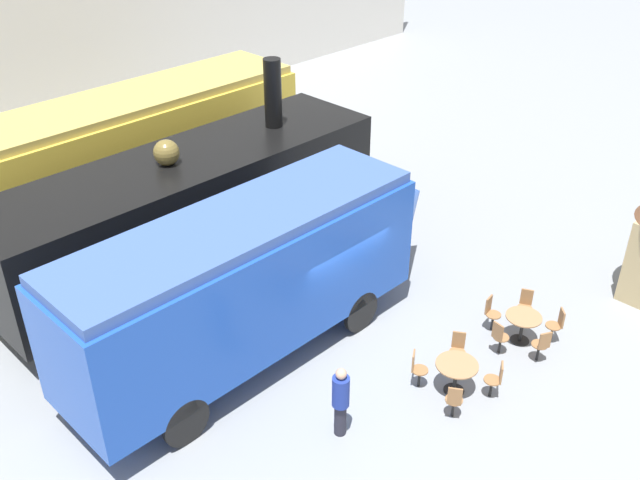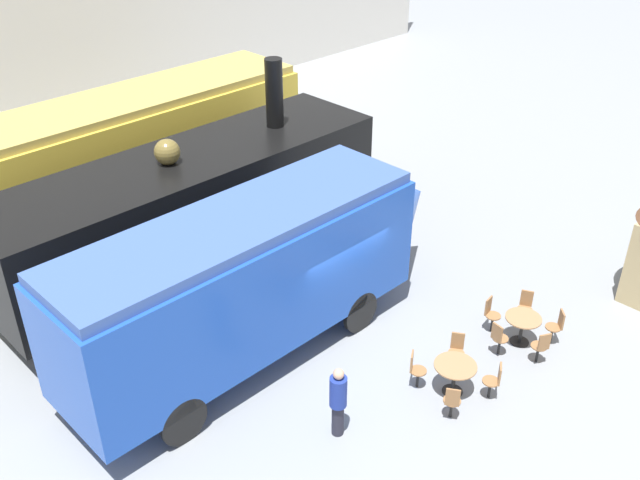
{
  "view_description": "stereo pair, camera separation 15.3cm",
  "coord_description": "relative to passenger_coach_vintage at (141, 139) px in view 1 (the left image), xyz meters",
  "views": [
    {
      "loc": [
        -9.7,
        -9.5,
        10.5
      ],
      "look_at": [
        0.82,
        1.0,
        1.6
      ],
      "focal_mm": 40.0,
      "sensor_mm": 36.0,
      "label": 1
    },
    {
      "loc": [
        -9.6,
        -9.61,
        10.5
      ],
      "look_at": [
        0.82,
        1.0,
        1.6
      ],
      "focal_mm": 40.0,
      "sensor_mm": 36.0,
      "label": 2
    }
  ],
  "objects": [
    {
      "name": "ground_plane",
      "position": [
        -0.71,
        -8.57,
        -2.03
      ],
      "size": [
        80.0,
        80.0,
        0.0
      ],
      "primitive_type": "plane",
      "color": "gray"
    },
    {
      "name": "passenger_coach_vintage",
      "position": [
        0.0,
        0.0,
        0.0
      ],
      "size": [
        10.35,
        2.75,
        3.46
      ],
      "color": "gold",
      "rests_on": "ground_plane"
    },
    {
      "name": "steam_locomotive",
      "position": [
        -1.23,
        -4.19,
        -0.14
      ],
      "size": [
        10.75,
        2.86,
        5.02
      ],
      "color": "black",
      "rests_on": "ground_plane"
    },
    {
      "name": "streamlined_locomotive",
      "position": [
        -1.99,
        -8.12,
        0.05
      ],
      "size": [
        10.18,
        2.43,
        3.57
      ],
      "color": "blue",
      "rests_on": "ground_plane"
    },
    {
      "name": "cafe_table_near",
      "position": [
        2.06,
        -12.19,
        -1.48
      ],
      "size": [
        0.82,
        0.82,
        0.71
      ],
      "color": "black",
      "rests_on": "ground_plane"
    },
    {
      "name": "cafe_table_mid",
      "position": [
        -0.4,
        -12.09,
        -1.44
      ],
      "size": [
        0.9,
        0.9,
        0.73
      ],
      "color": "black",
      "rests_on": "ground_plane"
    },
    {
      "name": "cafe_chair_0",
      "position": [
        2.61,
        -12.74,
        -1.52
      ],
      "size": [
        0.4,
        0.4,
        0.87
      ],
      "rotation": [
        0.0,
        0.0,
        8.63
      ],
      "color": "black",
      "rests_on": "ground_plane"
    },
    {
      "name": "cafe_chair_1",
      "position": [
        2.76,
        -11.84,
        -1.52
      ],
      "size": [
        0.4,
        0.39,
        0.87
      ],
      "rotation": [
        0.0,
        0.0,
        9.89
      ],
      "color": "black",
      "rests_on": "ground_plane"
    },
    {
      "name": "cafe_chair_2",
      "position": [
        1.94,
        -11.41,
        -1.52
      ],
      "size": [
        0.36,
        0.37,
        0.87
      ],
      "rotation": [
        0.0,
        0.0,
        11.15
      ],
      "color": "black",
      "rests_on": "ground_plane"
    },
    {
      "name": "cafe_chair_3",
      "position": [
        1.28,
        -12.06,
        -1.52
      ],
      "size": [
        0.37,
        0.36,
        0.87
      ],
      "rotation": [
        0.0,
        0.0,
        12.4
      ],
      "color": "black",
      "rests_on": "ground_plane"
    },
    {
      "name": "cafe_chair_4",
      "position": [
        1.7,
        -12.88,
        -1.52
      ],
      "size": [
        0.39,
        0.4,
        0.87
      ],
      "rotation": [
        0.0,
        0.0,
        13.66
      ],
      "color": "black",
      "rests_on": "ground_plane"
    },
    {
      "name": "cafe_chair_5",
      "position": [
        -1.09,
        -12.54,
        -1.52
      ],
      "size": [
        0.4,
        0.4,
        0.87
      ],
      "rotation": [
        0.0,
        0.0,
        6.86
      ],
      "color": "black",
      "rests_on": "ground_plane"
    },
    {
      "name": "cafe_chair_6",
      "position": [
        0.05,
        -12.78,
        -1.52
      ],
      "size": [
        0.4,
        0.4,
        0.87
      ],
      "rotation": [
        0.0,
        0.0,
        8.43
      ],
      "color": "black",
      "rests_on": "ground_plane"
    },
    {
      "name": "cafe_chair_7",
      "position": [
        0.29,
        -11.65,
        -1.52
      ],
      "size": [
        0.4,
        0.4,
        0.87
      ],
      "rotation": [
        0.0,
        0.0,
        10.0
      ],
      "color": "black",
      "rests_on": "ground_plane"
    },
    {
      "name": "cafe_chair_8",
      "position": [
        -0.84,
        -11.4,
        -1.52
      ],
      "size": [
        0.4,
        0.4,
        0.87
      ],
      "rotation": [
        0.0,
        0.0,
        11.57
      ],
      "color": "black",
      "rests_on": "ground_plane"
    },
    {
      "name": "visitor_person",
      "position": [
        -2.97,
        -11.21,
        -1.14
      ],
      "size": [
        0.34,
        0.34,
        1.64
      ],
      "color": "#262633",
      "rests_on": "ground_plane"
    }
  ]
}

